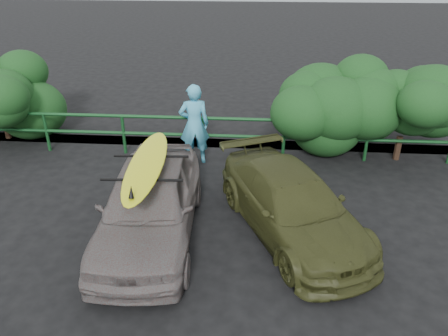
# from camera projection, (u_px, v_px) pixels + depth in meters

# --- Properties ---
(ground) EXTENTS (80.00, 80.00, 0.00)m
(ground) POSITION_uv_depth(u_px,v_px,m) (100.00, 292.00, 6.67)
(ground) COLOR black
(guardrail) EXTENTS (14.00, 0.08, 1.04)m
(guardrail) POSITION_uv_depth(u_px,v_px,m) (163.00, 135.00, 10.88)
(guardrail) COLOR #14461E
(guardrail) RESTS_ON ground
(shrub_right) EXTENTS (3.20, 2.40, 2.15)m
(shrub_right) POSITION_uv_depth(u_px,v_px,m) (366.00, 113.00, 10.74)
(shrub_right) COLOR #19441A
(shrub_right) RESTS_ON ground
(sedan) EXTENTS (1.82, 4.10, 1.37)m
(sedan) POSITION_uv_depth(u_px,v_px,m) (150.00, 203.00, 7.69)
(sedan) COLOR #655C5A
(sedan) RESTS_ON ground
(olive_vehicle) EXTENTS (3.12, 4.26, 1.15)m
(olive_vehicle) POSITION_uv_depth(u_px,v_px,m) (292.00, 204.00, 7.86)
(olive_vehicle) COLOR #373A19
(olive_vehicle) RESTS_ON ground
(man) EXTENTS (0.79, 0.59, 1.95)m
(man) POSITION_uv_depth(u_px,v_px,m) (194.00, 124.00, 10.29)
(man) COLOR #46ADD3
(man) RESTS_ON ground
(roof_rack) EXTENTS (1.38, 1.00, 0.04)m
(roof_rack) POSITION_uv_depth(u_px,v_px,m) (147.00, 167.00, 7.37)
(roof_rack) COLOR black
(roof_rack) RESTS_ON sedan
(surfboard) EXTENTS (0.73, 2.83, 0.08)m
(surfboard) POSITION_uv_depth(u_px,v_px,m) (146.00, 164.00, 7.34)
(surfboard) COLOR #CCD716
(surfboard) RESTS_ON roof_rack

